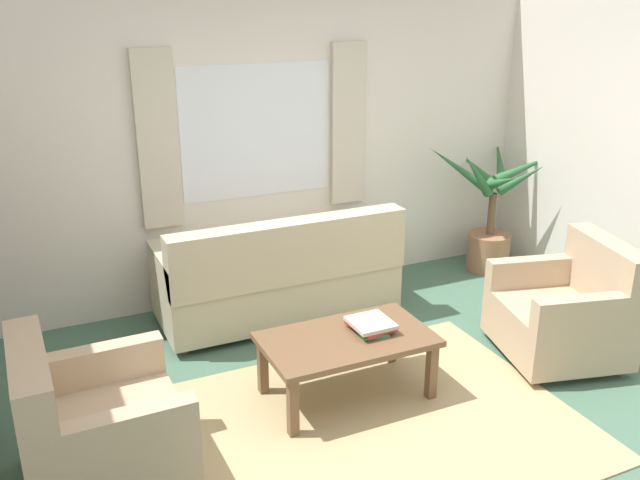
{
  "coord_description": "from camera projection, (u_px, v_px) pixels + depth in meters",
  "views": [
    {
      "loc": [
        -1.87,
        -3.12,
        2.52
      ],
      "look_at": [
        -0.11,
        0.7,
        1.0
      ],
      "focal_mm": 38.25,
      "sensor_mm": 36.0,
      "label": 1
    }
  ],
  "objects": [
    {
      "name": "window_with_curtains",
      "position": [
        258.0,
        132.0,
        5.62
      ],
      "size": [
        1.98,
        0.07,
        1.4
      ],
      "color": "white"
    },
    {
      "name": "armchair_left",
      "position": [
        94.0,
        429.0,
        3.6
      ],
      "size": [
        0.84,
        0.86,
        0.88
      ],
      "rotation": [
        0.0,
        0.0,
        1.59
      ],
      "color": "tan",
      "rests_on": "ground_plane"
    },
    {
      "name": "potted_plant",
      "position": [
        490.0,
        218.0,
        6.46
      ],
      "size": [
        1.29,
        1.02,
        1.27
      ],
      "color": "#9E6B4C",
      "rests_on": "ground_plane"
    },
    {
      "name": "ground_plane",
      "position": [
        383.0,
        423.0,
        4.25
      ],
      "size": [
        6.24,
        6.24,
        0.0
      ],
      "primitive_type": "plane",
      "color": "#476B56"
    },
    {
      "name": "couch",
      "position": [
        279.0,
        278.0,
        5.49
      ],
      "size": [
        1.9,
        0.82,
        0.92
      ],
      "rotation": [
        0.0,
        0.0,
        3.14
      ],
      "color": "#BCB293",
      "rests_on": "ground_plane"
    },
    {
      "name": "coffee_table",
      "position": [
        347.0,
        345.0,
        4.41
      ],
      "size": [
        1.1,
        0.64,
        0.44
      ],
      "color": "brown",
      "rests_on": "ground_plane"
    },
    {
      "name": "wall_back",
      "position": [
        255.0,
        148.0,
        5.74
      ],
      "size": [
        5.32,
        0.12,
        2.6
      ],
      "primitive_type": "cube",
      "color": "silver",
      "rests_on": "ground_plane"
    },
    {
      "name": "book_stack_on_table",
      "position": [
        370.0,
        325.0,
        4.46
      ],
      "size": [
        0.27,
        0.3,
        0.07
      ],
      "color": "#387F4C",
      "rests_on": "coffee_table"
    },
    {
      "name": "area_rug",
      "position": [
        383.0,
        422.0,
        4.25
      ],
      "size": [
        2.35,
        1.95,
        0.01
      ],
      "primitive_type": "cube",
      "color": "tan",
      "rests_on": "ground_plane"
    },
    {
      "name": "armchair_right",
      "position": [
        567.0,
        312.0,
        4.93
      ],
      "size": [
        1.0,
        1.01,
        0.88
      ],
      "rotation": [
        0.0,
        0.0,
        -1.81
      ],
      "color": "tan",
      "rests_on": "ground_plane"
    }
  ]
}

